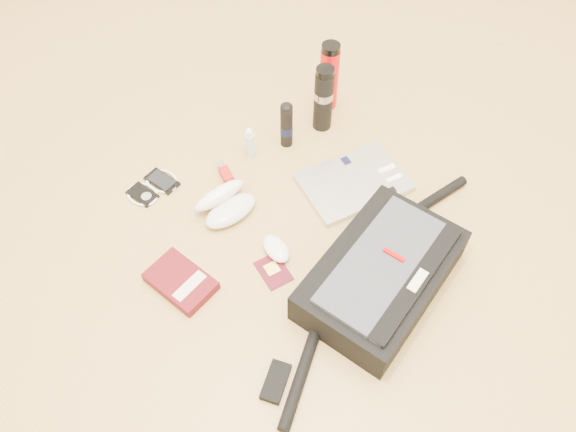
% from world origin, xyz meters
% --- Properties ---
extents(ground, '(4.00, 4.00, 0.00)m').
position_xyz_m(ground, '(0.00, 0.00, 0.00)').
color(ground, '#B38C4A').
rests_on(ground, ground).
extents(messenger_bag, '(0.94, 0.45, 0.14)m').
position_xyz_m(messenger_bag, '(0.06, -0.21, 0.06)').
color(messenger_bag, black).
rests_on(messenger_bag, ground).
extents(laptop, '(0.35, 0.27, 0.03)m').
position_xyz_m(laptop, '(0.23, 0.14, 0.01)').
color(laptop, '#B9B9BB').
rests_on(laptop, ground).
extents(book, '(0.18, 0.22, 0.04)m').
position_xyz_m(book, '(-0.41, 0.11, 0.02)').
color(book, '#4C0A10').
rests_on(book, ground).
extents(passport, '(0.08, 0.11, 0.01)m').
position_xyz_m(passport, '(-0.17, 0.00, 0.00)').
color(passport, '#470B15').
rests_on(passport, ground).
extents(mouse, '(0.07, 0.11, 0.04)m').
position_xyz_m(mouse, '(-0.13, 0.06, 0.02)').
color(mouse, white).
rests_on(mouse, ground).
extents(sunglasses_case, '(0.20, 0.17, 0.10)m').
position_xyz_m(sunglasses_case, '(-0.18, 0.27, 0.04)').
color(sunglasses_case, silver).
rests_on(sunglasses_case, ground).
extents(ipod, '(0.11, 0.11, 0.01)m').
position_xyz_m(ipod, '(-0.37, 0.48, 0.01)').
color(ipod, black).
rests_on(ipod, ground).
extents(phone, '(0.11, 0.13, 0.01)m').
position_xyz_m(phone, '(-0.29, 0.49, 0.01)').
color(phone, black).
rests_on(phone, ground).
extents(inhaler, '(0.04, 0.11, 0.03)m').
position_xyz_m(inhaler, '(-0.11, 0.40, 0.01)').
color(inhaler, '#A41513').
rests_on(inhaler, ground).
extents(spray_bottle, '(0.04, 0.04, 0.12)m').
position_xyz_m(spray_bottle, '(0.01, 0.44, 0.05)').
color(spray_bottle, '#9DC6D6').
rests_on(spray_bottle, ground).
extents(aerosol_can, '(0.04, 0.04, 0.18)m').
position_xyz_m(aerosol_can, '(0.14, 0.41, 0.09)').
color(aerosol_can, black).
rests_on(aerosol_can, ground).
extents(thermos_black, '(0.08, 0.08, 0.25)m').
position_xyz_m(thermos_black, '(0.30, 0.42, 0.13)').
color(thermos_black, black).
rests_on(thermos_black, ground).
extents(thermos_red, '(0.09, 0.09, 0.26)m').
position_xyz_m(thermos_red, '(0.38, 0.50, 0.13)').
color(thermos_red, red).
rests_on(thermos_red, ground).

